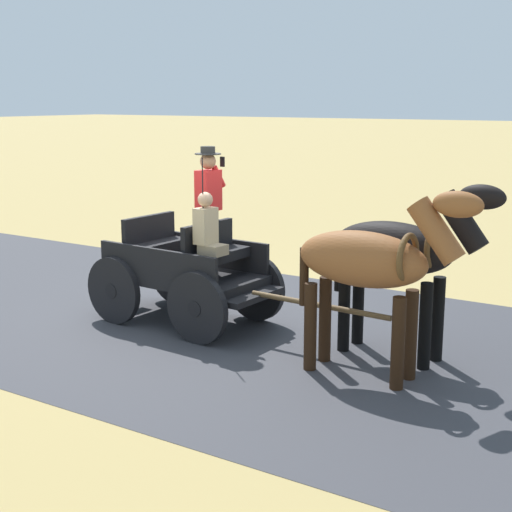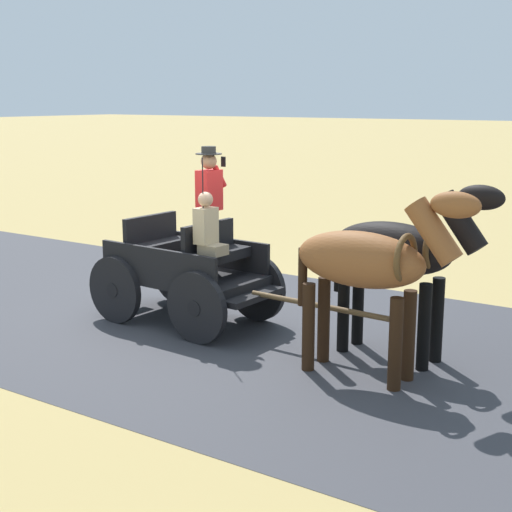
# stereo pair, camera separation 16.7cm
# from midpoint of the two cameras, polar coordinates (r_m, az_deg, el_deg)

# --- Properties ---
(ground_plane) EXTENTS (200.00, 200.00, 0.00)m
(ground_plane) POSITION_cam_midpoint_polar(r_m,az_deg,el_deg) (10.84, -4.85, -4.86)
(ground_plane) COLOR tan
(road_surface) EXTENTS (6.38, 160.00, 0.01)m
(road_surface) POSITION_cam_midpoint_polar(r_m,az_deg,el_deg) (10.84, -4.86, -4.84)
(road_surface) COLOR #38383D
(road_surface) RESTS_ON ground
(horse_drawn_carriage) EXTENTS (1.54, 4.51, 2.50)m
(horse_drawn_carriage) POSITION_cam_midpoint_polar(r_m,az_deg,el_deg) (10.49, -4.63, -0.82)
(horse_drawn_carriage) COLOR black
(horse_drawn_carriage) RESTS_ON ground
(horse_near_side) EXTENTS (0.67, 2.14, 2.21)m
(horse_near_side) POSITION_cam_midpoint_polar(r_m,az_deg,el_deg) (9.06, 11.54, 0.22)
(horse_near_side) COLOR black
(horse_near_side) RESTS_ON ground
(horse_off_side) EXTENTS (0.58, 2.13, 2.21)m
(horse_off_side) POSITION_cam_midpoint_polar(r_m,az_deg,el_deg) (8.37, 9.23, -0.66)
(horse_off_side) COLOR brown
(horse_off_side) RESTS_ON ground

